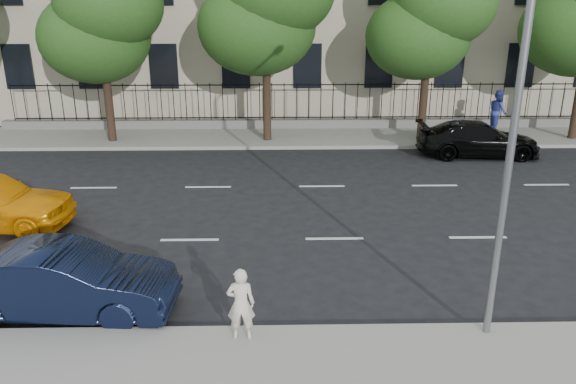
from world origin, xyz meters
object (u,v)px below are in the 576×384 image
navy_sedan (65,281)px  black_sedan (478,139)px  woman_near (241,304)px  street_light (509,69)px

navy_sedan → black_sedan: navy_sedan is taller
navy_sedan → woman_near: size_ratio=3.10×
street_light → black_sedan: (4.28, 12.59, -4.43)m
street_light → navy_sedan: bearing=176.2°
black_sedan → woman_near: 16.03m
street_light → black_sedan: size_ratio=1.62×
street_light → woman_near: size_ratio=5.49×
street_light → navy_sedan: 9.59m
woman_near → black_sedan: bearing=-124.5°
black_sedan → woman_near: (-9.06, -13.22, 0.16)m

